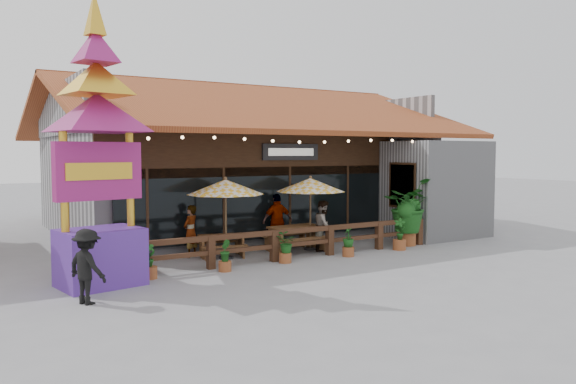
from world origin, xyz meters
TOP-DOWN VIEW (x-y plane):
  - ground at (0.00, 0.00)m, footprint 100.00×100.00m
  - restaurant_building at (0.26, 6.61)m, footprint 15.50×14.73m
  - patio_railing at (-2.25, -0.27)m, footprint 10.00×2.60m
  - umbrella_left at (-3.50, 0.65)m, footprint 3.02×3.02m
  - umbrella_right at (-0.46, 0.63)m, footprint 2.36×2.36m
  - picnic_table_left at (-3.47, 1.02)m, footprint 1.64×1.50m
  - picnic_table_right at (-1.03, 0.67)m, footprint 1.74×1.52m
  - thai_sign_tower at (-7.53, -0.89)m, footprint 3.16×3.16m
  - tropical_plant at (2.83, -0.40)m, footprint 2.17×2.09m
  - diner_a at (-4.30, 1.46)m, footprint 0.69×0.64m
  - diner_b at (-0.22, 0.22)m, footprint 1.01×1.00m
  - diner_c at (-1.24, 1.43)m, footprint 1.09×0.51m
  - pedestrian at (-8.15, -2.40)m, footprint 0.98×1.18m
  - planter_a at (-6.30, -0.78)m, footprint 0.40×0.39m
  - planter_b at (-4.31, -0.98)m, footprint 0.35×0.38m
  - planter_c at (-2.32, -0.83)m, footprint 0.71×0.70m
  - planter_d at (-0.16, -0.99)m, footprint 0.47×0.47m
  - planter_e at (1.98, -0.95)m, footprint 0.43×0.44m

SIDE VIEW (x-z plane):
  - ground at x=0.00m, z-range 0.00..0.00m
  - planter_b at x=-4.31m, z-range -0.04..0.81m
  - planter_a at x=-6.30m, z-range -0.08..0.87m
  - planter_d at x=-0.16m, z-range -0.02..0.88m
  - planter_e at x=1.98m, z-range -0.08..0.96m
  - picnic_table_left at x=-3.47m, z-range 0.12..0.79m
  - planter_c at x=-2.32m, z-range 0.06..0.94m
  - picnic_table_right at x=-1.03m, z-range 0.14..0.96m
  - patio_railing at x=-2.25m, z-range 0.15..1.07m
  - diner_a at x=-4.30m, z-range 0.00..1.59m
  - pedestrian at x=-8.15m, z-range 0.00..1.59m
  - diner_b at x=-0.22m, z-range 0.00..1.64m
  - diner_c at x=-1.24m, z-range 0.00..1.83m
  - tropical_plant at x=2.83m, z-range 0.17..2.48m
  - umbrella_right at x=-0.46m, z-range 0.90..3.33m
  - umbrella_left at x=-3.50m, z-range 0.91..3.37m
  - restaurant_building at x=0.26m, z-range -0.84..5.25m
  - thai_sign_tower at x=-7.53m, z-range 0.21..7.64m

